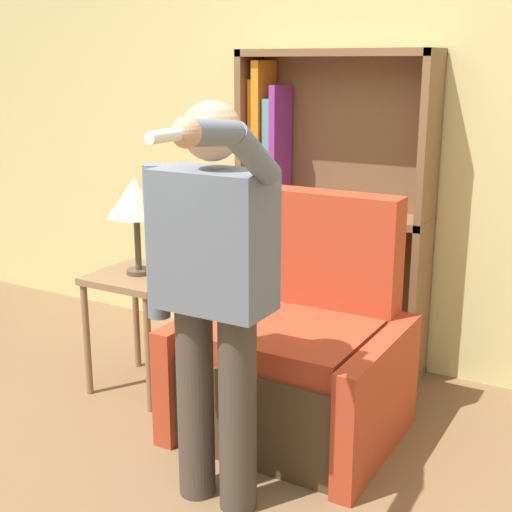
% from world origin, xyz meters
% --- Properties ---
extents(wall_back, '(8.00, 0.11, 2.80)m').
position_xyz_m(wall_back, '(0.01, 2.03, 1.41)').
color(wall_back, '#DBCC84').
rests_on(wall_back, ground_plane).
extents(bookcase, '(1.11, 0.28, 1.81)m').
position_xyz_m(bookcase, '(-0.14, 1.87, 0.86)').
color(bookcase, brown).
rests_on(bookcase, ground_plane).
extents(armchair, '(0.99, 0.84, 1.13)m').
position_xyz_m(armchair, '(0.18, 1.04, 0.36)').
color(armchair, '#4C3823').
rests_on(armchair, ground_plane).
extents(person_standing, '(0.59, 0.78, 1.61)m').
position_xyz_m(person_standing, '(0.17, 0.34, 0.92)').
color(person_standing, '#473D33').
rests_on(person_standing, ground_plane).
extents(side_table, '(0.47, 0.47, 0.65)m').
position_xyz_m(side_table, '(-0.74, 1.03, 0.54)').
color(side_table, '#846647').
rests_on(side_table, ground_plane).
extents(table_lamp, '(0.30, 0.30, 0.52)m').
position_xyz_m(table_lamp, '(-0.74, 1.03, 1.05)').
color(table_lamp, '#4C4233').
rests_on(table_lamp, side_table).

